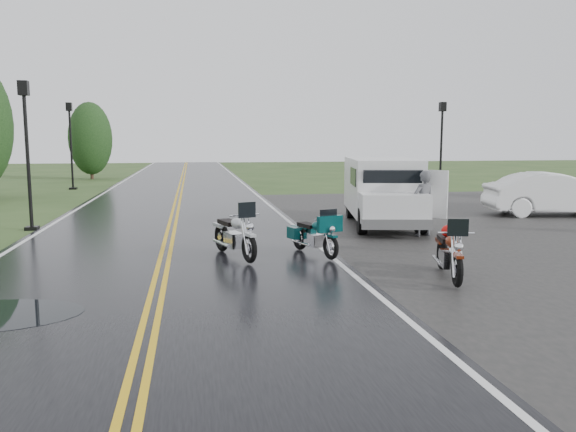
{
  "coord_description": "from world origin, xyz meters",
  "views": [
    {
      "loc": [
        0.66,
        -10.49,
        2.71
      ],
      "look_at": [
        2.8,
        2.0,
        1.0
      ],
      "focal_mm": 35.0,
      "sensor_mm": 36.0,
      "label": 1
    }
  ],
  "objects_px": {
    "motorcycle_red": "(458,257)",
    "lamp_post_near_left": "(28,156)",
    "van_white": "(363,197)",
    "lamp_post_far_left": "(71,146)",
    "motorcycle_teal": "(331,237)",
    "sedan_white": "(553,195)",
    "lamp_post_far_right": "(441,149)",
    "motorcycle_silver": "(249,236)",
    "person_at_van": "(423,205)"
  },
  "relations": [
    {
      "from": "sedan_white",
      "to": "lamp_post_far_right",
      "type": "distance_m",
      "value": 7.47
    },
    {
      "from": "person_at_van",
      "to": "motorcycle_red",
      "type": "bearing_deg",
      "value": 54.92
    },
    {
      "from": "motorcycle_red",
      "to": "sedan_white",
      "type": "height_order",
      "value": "sedan_white"
    },
    {
      "from": "motorcycle_teal",
      "to": "sedan_white",
      "type": "height_order",
      "value": "sedan_white"
    },
    {
      "from": "sedan_white",
      "to": "motorcycle_silver",
      "type": "bearing_deg",
      "value": 128.7
    },
    {
      "from": "person_at_van",
      "to": "lamp_post_far_left",
      "type": "xyz_separation_m",
      "value": [
        -12.94,
        17.99,
        1.49
      ]
    },
    {
      "from": "motorcycle_red",
      "to": "lamp_post_far_left",
      "type": "height_order",
      "value": "lamp_post_far_left"
    },
    {
      "from": "motorcycle_red",
      "to": "person_at_van",
      "type": "bearing_deg",
      "value": 87.79
    },
    {
      "from": "lamp_post_far_left",
      "to": "lamp_post_far_right",
      "type": "bearing_deg",
      "value": -21.76
    },
    {
      "from": "motorcycle_silver",
      "to": "lamp_post_far_right",
      "type": "distance_m",
      "value": 17.25
    },
    {
      "from": "van_white",
      "to": "sedan_white",
      "type": "distance_m",
      "value": 8.49
    },
    {
      "from": "van_white",
      "to": "lamp_post_far_left",
      "type": "bearing_deg",
      "value": 133.62
    },
    {
      "from": "motorcycle_red",
      "to": "lamp_post_near_left",
      "type": "relative_size",
      "value": 0.46
    },
    {
      "from": "person_at_van",
      "to": "lamp_post_far_right",
      "type": "height_order",
      "value": "lamp_post_far_right"
    },
    {
      "from": "motorcycle_silver",
      "to": "lamp_post_far_right",
      "type": "relative_size",
      "value": 0.49
    },
    {
      "from": "sedan_white",
      "to": "lamp_post_far_left",
      "type": "relative_size",
      "value": 0.97
    },
    {
      "from": "motorcycle_teal",
      "to": "person_at_van",
      "type": "relative_size",
      "value": 1.04
    },
    {
      "from": "motorcycle_silver",
      "to": "lamp_post_near_left",
      "type": "relative_size",
      "value": 0.49
    },
    {
      "from": "motorcycle_red",
      "to": "lamp_post_near_left",
      "type": "xyz_separation_m",
      "value": [
        -9.56,
        8.7,
        1.64
      ]
    },
    {
      "from": "lamp_post_far_left",
      "to": "lamp_post_far_right",
      "type": "distance_m",
      "value": 19.77
    },
    {
      "from": "motorcycle_silver",
      "to": "sedan_white",
      "type": "relative_size",
      "value": 0.48
    },
    {
      "from": "motorcycle_red",
      "to": "motorcycle_teal",
      "type": "xyz_separation_m",
      "value": [
        -1.69,
        2.7,
        -0.04
      ]
    },
    {
      "from": "motorcycle_teal",
      "to": "lamp_post_near_left",
      "type": "xyz_separation_m",
      "value": [
        -7.87,
        6.0,
        1.69
      ]
    },
    {
      "from": "motorcycle_silver",
      "to": "sedan_white",
      "type": "distance_m",
      "value": 13.19
    },
    {
      "from": "person_at_van",
      "to": "van_white",
      "type": "bearing_deg",
      "value": -38.65
    },
    {
      "from": "motorcycle_silver",
      "to": "lamp_post_far_left",
      "type": "relative_size",
      "value": 0.46
    },
    {
      "from": "lamp_post_near_left",
      "to": "sedan_white",
      "type": "bearing_deg",
      "value": 0.64
    },
    {
      "from": "sedan_white",
      "to": "lamp_post_far_left",
      "type": "distance_m",
      "value": 24.28
    },
    {
      "from": "motorcycle_red",
      "to": "motorcycle_teal",
      "type": "distance_m",
      "value": 3.18
    },
    {
      "from": "lamp_post_far_left",
      "to": "lamp_post_near_left",
      "type": "bearing_deg",
      "value": -83.43
    },
    {
      "from": "van_white",
      "to": "lamp_post_near_left",
      "type": "relative_size",
      "value": 1.23
    },
    {
      "from": "van_white",
      "to": "lamp_post_far_left",
      "type": "distance_m",
      "value": 20.81
    },
    {
      "from": "van_white",
      "to": "lamp_post_near_left",
      "type": "xyz_separation_m",
      "value": [
        -9.65,
        2.62,
        1.16
      ]
    },
    {
      "from": "motorcycle_red",
      "to": "lamp_post_far_left",
      "type": "distance_m",
      "value": 26.1
    },
    {
      "from": "person_at_van",
      "to": "lamp_post_far_right",
      "type": "relative_size",
      "value": 0.41
    },
    {
      "from": "sedan_white",
      "to": "lamp_post_near_left",
      "type": "bearing_deg",
      "value": 101.02
    },
    {
      "from": "van_white",
      "to": "sedan_white",
      "type": "relative_size",
      "value": 1.19
    },
    {
      "from": "sedan_white",
      "to": "lamp_post_far_right",
      "type": "xyz_separation_m",
      "value": [
        -0.99,
        7.25,
        1.51
      ]
    },
    {
      "from": "motorcycle_teal",
      "to": "motorcycle_silver",
      "type": "xyz_separation_m",
      "value": [
        -1.83,
        -0.06,
        0.09
      ]
    },
    {
      "from": "person_at_van",
      "to": "sedan_white",
      "type": "height_order",
      "value": "person_at_van"
    },
    {
      "from": "person_at_van",
      "to": "lamp_post_near_left",
      "type": "distance_m",
      "value": 11.76
    },
    {
      "from": "motorcycle_silver",
      "to": "lamp_post_far_left",
      "type": "distance_m",
      "value": 22.3
    },
    {
      "from": "motorcycle_teal",
      "to": "van_white",
      "type": "xyz_separation_m",
      "value": [
        1.78,
        3.38,
        0.52
      ]
    },
    {
      "from": "motorcycle_red",
      "to": "lamp_post_far_right",
      "type": "xyz_separation_m",
      "value": [
        7.1,
        16.14,
        1.67
      ]
    },
    {
      "from": "motorcycle_teal",
      "to": "sedan_white",
      "type": "xyz_separation_m",
      "value": [
        9.78,
        6.2,
        0.2
      ]
    },
    {
      "from": "van_white",
      "to": "lamp_post_far_right",
      "type": "xyz_separation_m",
      "value": [
        7.01,
        10.06,
        1.19
      ]
    },
    {
      "from": "person_at_van",
      "to": "lamp_post_near_left",
      "type": "bearing_deg",
      "value": -34.05
    },
    {
      "from": "motorcycle_red",
      "to": "van_white",
      "type": "distance_m",
      "value": 6.1
    },
    {
      "from": "person_at_van",
      "to": "lamp_post_far_right",
      "type": "xyz_separation_m",
      "value": [
        5.42,
        10.66,
        1.36
      ]
    },
    {
      "from": "motorcycle_teal",
      "to": "lamp_post_far_left",
      "type": "height_order",
      "value": "lamp_post_far_left"
    }
  ]
}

